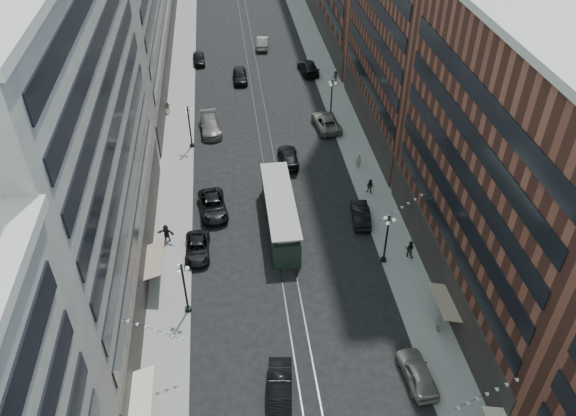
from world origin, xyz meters
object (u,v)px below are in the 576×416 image
pedestrian_4 (439,324)px  pedestrian_5 (166,233)px  lamppost_sw_mid (190,125)px  car_10 (361,214)px  pedestrian_6 (168,107)px  pedestrian_8 (358,160)px  streetcar (280,213)px  car_2 (197,248)px  car_14 (262,42)px  car_8 (210,125)px  lamppost_se_far (387,237)px  car_11 (326,122)px  pedestrian_extra_0 (370,187)px  lamppost_se_mid (331,98)px  car_7 (213,206)px  pedestrian_9 (336,77)px  car_4 (418,373)px  car_5 (280,388)px  car_extra_0 (288,157)px  car_13 (240,76)px  lamppost_sw_far (185,286)px  car_12 (308,67)px  pedestrian_7 (410,249)px  pedestrian_2 (157,267)px  car_9 (199,59)px

pedestrian_4 → pedestrian_5: pedestrian_5 is taller
lamppost_sw_mid → car_10: 24.26m
pedestrian_6 → pedestrian_8: 27.88m
streetcar → car_2: size_ratio=2.57×
pedestrian_4 → car_14: 62.94m
car_8 → pedestrian_6: (-5.66, 5.49, 0.11)m
lamppost_sw_mid → lamppost_se_far: bearing=-51.3°
car_2 → car_10: car_10 is taller
car_11 → pedestrian_extra_0: bearing=93.3°
lamppost_se_mid → car_11: size_ratio=0.88×
car_7 → pedestrian_9: bearing=51.0°
car_4 → car_5: bearing=-4.4°
car_10 → pedestrian_5: pedestrian_5 is taller
car_4 → car_extra_0: 31.88m
pedestrian_extra_0 → car_5: bearing=-88.0°
car_7 → car_13: bearing=75.5°
lamppost_se_far → pedestrian_8: 16.19m
car_4 → pedestrian_8: pedestrian_8 is taller
pedestrian_extra_0 → pedestrian_5: bearing=-136.6°
car_10 → pedestrian_extra_0: 4.77m
car_2 → pedestrian_9: (20.28, 35.24, 0.34)m
lamppost_sw_far → car_8: 30.79m
car_5 → car_12: (10.60, 55.91, 0.05)m
streetcar → car_2: bearing=-159.0°
pedestrian_extra_0 → lamppost_se_far: bearing=-66.7°
streetcar → pedestrian_4: bearing=-53.0°
lamppost_se_mid → car_14: 26.50m
car_7 → pedestrian_7: size_ratio=3.15×
car_7 → pedestrian_6: pedestrian_6 is taller
car_11 → pedestrian_extra_0: pedestrian_extra_0 is taller
lamppost_sw_mid → pedestrian_9: size_ratio=3.13×
car_2 → car_8: car_8 is taller
car_extra_0 → lamppost_sw_mid: bearing=-21.2°
lamppost_sw_far → car_5: size_ratio=1.08×
car_8 → car_11: 15.08m
pedestrian_5 → lamppost_se_mid: bearing=64.2°
pedestrian_4 → pedestrian_8: size_ratio=0.83×
car_5 → car_7: size_ratio=0.87×
pedestrian_2 → car_8: 26.32m
lamppost_se_far → pedestrian_5: size_ratio=2.90×
car_2 → car_10: 17.09m
pedestrian_2 → pedestrian_5: pedestrian_5 is taller
car_2 → car_14: 51.26m
lamppost_sw_far → pedestrian_9: size_ratio=3.13×
car_14 → lamppost_sw_far: bearing=84.7°
car_11 → pedestrian_7: (3.57, -25.42, 0.22)m
car_9 → pedestrian_7: size_ratio=2.44×
car_2 → lamppost_se_mid: bearing=55.2°
pedestrian_5 → car_4: bearing=-26.5°
car_13 → pedestrian_extra_0: pedestrian_extra_0 is taller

